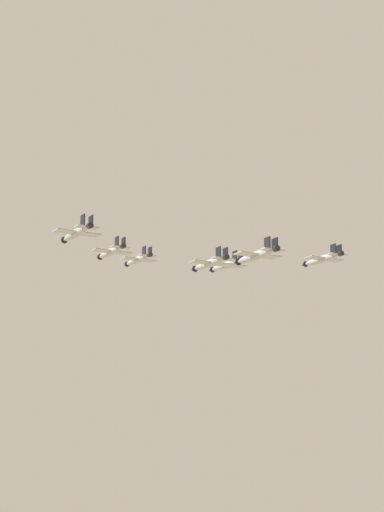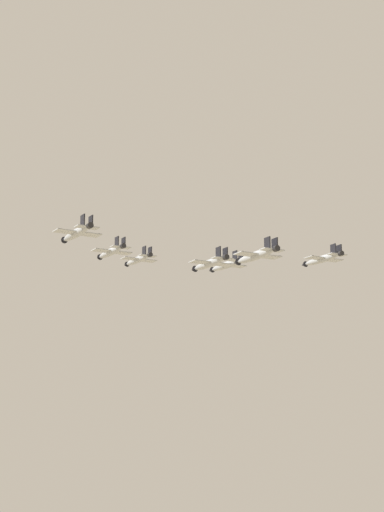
{
  "view_description": "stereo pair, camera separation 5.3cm",
  "coord_description": "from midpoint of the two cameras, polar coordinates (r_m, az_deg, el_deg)",
  "views": [
    {
      "loc": [
        160.49,
        -111.43,
        108.2
      ],
      "look_at": [
        39.63,
        16.48,
        147.66
      ],
      "focal_mm": 57.74,
      "sensor_mm": 36.0,
      "label": 1
    },
    {
      "loc": [
        160.53,
        -111.4,
        108.2
      ],
      "look_at": [
        39.63,
        16.48,
        147.66
      ],
      "focal_mm": 57.74,
      "sensor_mm": 36.0,
      "label": 2
    }
  ],
  "objects": [
    {
      "name": "jet_trailing",
      "position": [
        158.34,
        4.46,
        0.05
      ],
      "size": [
        15.07,
        9.76,
        3.25
      ],
      "rotation": [
        0.0,
        0.0,
        2.83
      ],
      "color": "#9EA3A8"
    },
    {
      "name": "jet_left_wingman",
      "position": [
        183.01,
        -5.64,
        0.3
      ],
      "size": [
        14.37,
        9.28,
        3.09
      ],
      "rotation": [
        0.0,
        0.0,
        2.84
      ],
      "color": "#9EA3A8"
    },
    {
      "name": "jet_lead",
      "position": [
        205.43,
        -3.77,
        -0.25
      ],
      "size": [
        14.57,
        9.37,
        3.13
      ],
      "rotation": [
        0.0,
        0.0,
        2.86
      ],
      "color": "#9EA3A8"
    },
    {
      "name": "jet_left_outer",
      "position": [
        161.26,
        -8.02,
        1.59
      ],
      "size": [
        14.96,
        9.64,
        3.21
      ],
      "rotation": [
        0.0,
        0.0,
        2.85
      ],
      "color": "#9EA3A8"
    },
    {
      "name": "jet_slot_rear",
      "position": [
        173.32,
        1.22,
        -0.5
      ],
      "size": [
        14.94,
        9.69,
        3.23
      ],
      "rotation": [
        0.0,
        0.0,
        2.82
      ],
      "color": "#9EA3A8"
    },
    {
      "name": "jet_right_wingman",
      "position": [
        196.6,
        2.39,
        -0.62
      ],
      "size": [
        14.89,
        9.59,
        3.2
      ],
      "rotation": [
        0.0,
        0.0,
        2.85
      ],
      "color": "#9EA3A8"
    },
    {
      "name": "jet_right_outer",
      "position": [
        190.81,
        9.01,
        -0.19
      ],
      "size": [
        14.79,
        9.57,
        3.19
      ],
      "rotation": [
        0.0,
        0.0,
        2.83
      ],
      "color": "#9EA3A8"
    }
  ]
}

